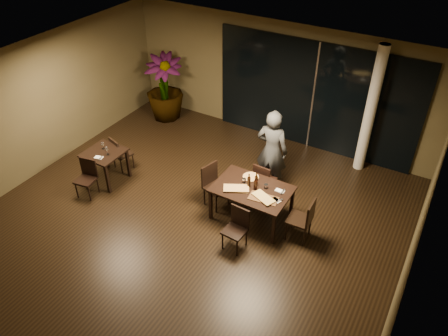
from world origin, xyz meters
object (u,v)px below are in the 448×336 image
chair_main_near (237,226)px  chair_main_right (304,218)px  diner (272,151)px  potted_plant (164,88)px  side_table (105,157)px  chair_main_left (213,183)px  main_table (252,191)px  bottle_a (249,180)px  chair_side_near (87,175)px  bottle_c (256,179)px  chair_main_far (263,179)px  bottle_b (255,183)px  chair_side_far (119,152)px

chair_main_near → chair_main_right: size_ratio=0.92×
diner → potted_plant: size_ratio=1.05×
side_table → potted_plant: 3.09m
chair_main_near → chair_main_left: (-1.02, 0.83, 0.05)m
main_table → bottle_a: (-0.08, 0.02, 0.23)m
main_table → chair_side_near: 3.57m
bottle_c → chair_main_far: bearing=99.8°
bottle_b → bottle_c: 0.12m
main_table → chair_main_near: chair_main_near is taller
side_table → chair_main_far: chair_main_far is taller
chair_main_left → chair_side_near: 2.73m
side_table → bottle_b: 3.51m
chair_side_near → bottle_b: (3.47, 1.08, 0.42)m
chair_main_near → bottle_c: size_ratio=2.87×
chair_main_near → chair_main_right: (1.00, 0.78, 0.04)m
chair_main_far → chair_side_far: 3.41m
chair_side_far → chair_side_near: size_ratio=1.00×
chair_main_far → potted_plant: bearing=-21.8°
chair_side_far → diner: (3.30, 1.15, 0.48)m
potted_plant → diner: bearing=-20.0°
bottle_a → main_table: bearing=-10.2°
chair_main_far → bottle_c: bearing=103.2°
side_table → chair_main_near: (3.52, -0.32, -0.15)m
side_table → chair_main_near: bearing=-5.2°
main_table → chair_main_far: size_ratio=1.73×
diner → potted_plant: diner is taller
chair_main_far → bottle_c: bottle_c is taller
diner → bottle_b: 1.13m
chair_side_far → bottle_b: bottle_b is taller
bottle_a → bottle_b: size_ratio=1.09×
chair_main_far → chair_main_right: chair_main_right is taller
side_table → diner: bearing=26.3°
chair_side_near → potted_plant: potted_plant is taller
chair_main_far → potted_plant: size_ratio=0.48×
main_table → side_table: size_ratio=1.88×
bottle_b → chair_main_near: bearing=-86.0°
chair_main_far → chair_main_right: bearing=151.8°
chair_side_near → chair_main_near: bearing=-5.9°
chair_side_far → bottle_c: (3.43, 0.15, 0.43)m
side_table → potted_plant: size_ratio=0.44×
main_table → diner: size_ratio=0.79×
chair_main_left → bottle_b: bottle_b is taller
chair_main_right → bottle_c: bearing=-101.1°
chair_side_near → bottle_a: bottle_a is taller
chair_main_right → chair_side_far: (-4.53, 0.01, -0.05)m
side_table → bottle_a: 3.37m
chair_main_left → chair_main_right: bearing=-76.9°
diner → bottle_c: diner is taller
side_table → bottle_c: bearing=10.3°
main_table → chair_main_near: (0.12, -0.82, -0.20)m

